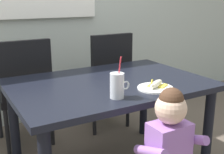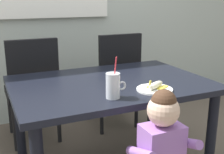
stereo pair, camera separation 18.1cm
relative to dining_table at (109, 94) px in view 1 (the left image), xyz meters
name	(u,v)px [view 1 (the left image)]	position (x,y,z in m)	size (l,w,h in m)	color
dining_table	(109,94)	(0.00, 0.00, 0.00)	(1.36, 0.94, 0.71)	black
dining_chair_left	(24,87)	(-0.43, 0.72, -0.08)	(0.44, 0.45, 0.96)	black
dining_chair_right	(106,76)	(0.36, 0.70, -0.08)	(0.44, 0.44, 0.96)	black
toddler_standing	(169,143)	(0.02, -0.63, -0.09)	(0.33, 0.24, 0.84)	#3F4760
milk_cup	(117,87)	(-0.13, -0.32, 0.16)	(0.13, 0.08, 0.25)	silver
snack_plate	(155,88)	(0.17, -0.30, 0.10)	(0.23, 0.23, 0.01)	white
peeled_banana	(156,84)	(0.18, -0.30, 0.12)	(0.18, 0.14, 0.07)	#F4EAC6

